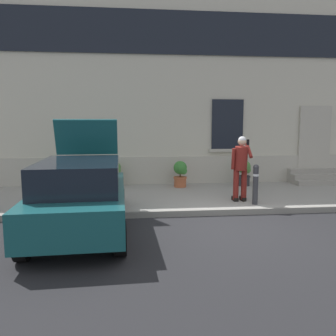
% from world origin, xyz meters
% --- Properties ---
extents(ground_plane, '(80.00, 80.00, 0.00)m').
position_xyz_m(ground_plane, '(0.00, 0.00, 0.00)').
color(ground_plane, '#232326').
extents(sidewalk, '(24.00, 3.60, 0.15)m').
position_xyz_m(sidewalk, '(0.00, 2.80, 0.07)').
color(sidewalk, '#99968E').
rests_on(sidewalk, ground).
extents(curb_edge, '(24.00, 0.12, 0.15)m').
position_xyz_m(curb_edge, '(0.00, 0.94, 0.07)').
color(curb_edge, gray).
rests_on(curb_edge, ground).
extents(building_facade, '(24.00, 1.52, 7.50)m').
position_xyz_m(building_facade, '(0.01, 5.29, 3.73)').
color(building_facade, beige).
rests_on(building_facade, ground).
extents(entrance_stoop, '(1.94, 0.96, 0.48)m').
position_xyz_m(entrance_stoop, '(4.47, 4.23, 0.34)').
color(entrance_stoop, '#9E998E').
rests_on(entrance_stoop, sidewalk).
extents(hatchback_car_teal, '(1.91, 4.12, 2.34)m').
position_xyz_m(hatchback_car_teal, '(-3.08, -0.02, 0.80)').
color(hatchback_car_teal, '#165156').
rests_on(hatchback_car_teal, ground).
extents(bollard_near_person, '(0.15, 0.15, 1.04)m').
position_xyz_m(bollard_near_person, '(1.13, 1.35, 0.71)').
color(bollard_near_person, '#333338').
rests_on(bollard_near_person, sidewalk).
extents(person_on_phone, '(0.51, 0.48, 1.75)m').
position_xyz_m(person_on_phone, '(0.85, 1.73, 1.15)').
color(person_on_phone, maroon).
rests_on(person_on_phone, sidewalk).
extents(planter_cream, '(0.44, 0.44, 0.86)m').
position_xyz_m(planter_cream, '(-4.78, 4.18, 0.61)').
color(planter_cream, beige).
rests_on(planter_cream, sidewalk).
extents(planter_olive, '(0.44, 0.44, 0.86)m').
position_xyz_m(planter_olive, '(-2.62, 4.22, 0.61)').
color(planter_olive, '#606B38').
rests_on(planter_olive, sidewalk).
extents(planter_terracotta, '(0.44, 0.44, 0.86)m').
position_xyz_m(planter_terracotta, '(-0.46, 3.94, 0.61)').
color(planter_terracotta, '#B25B38').
rests_on(planter_terracotta, sidewalk).
extents(planter_charcoal, '(0.44, 0.44, 0.86)m').
position_xyz_m(planter_charcoal, '(1.71, 3.95, 0.61)').
color(planter_charcoal, '#2D2D30').
rests_on(planter_charcoal, sidewalk).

